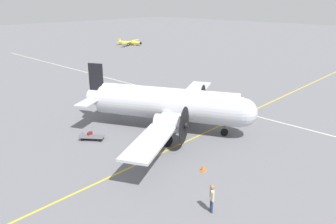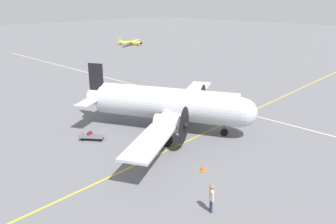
% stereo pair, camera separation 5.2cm
% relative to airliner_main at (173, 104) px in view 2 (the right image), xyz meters
% --- Properties ---
extents(ground_plane, '(300.00, 300.00, 0.00)m').
position_rel_airliner_main_xyz_m(ground_plane, '(-0.21, 0.43, -2.63)').
color(ground_plane, slate).
extents(apron_line_eastwest, '(120.00, 0.16, 0.01)m').
position_rel_airliner_main_xyz_m(apron_line_eastwest, '(-0.21, -2.81, -2.62)').
color(apron_line_eastwest, gold).
rests_on(apron_line_eastwest, ground_plane).
extents(apron_line_northsouth, '(0.16, 120.00, 0.01)m').
position_rel_airliner_main_xyz_m(apron_line_northsouth, '(9.14, 0.43, -2.62)').
color(apron_line_northsouth, silver).
rests_on(apron_line_northsouth, ground_plane).
extents(airliner_main, '(21.21, 16.55, 6.12)m').
position_rel_airliner_main_xyz_m(airliner_main, '(0.00, 0.00, 0.00)').
color(airliner_main, silver).
rests_on(airliner_main, ground_plane).
extents(crew_foreground, '(0.45, 0.49, 1.84)m').
position_rel_airliner_main_xyz_m(crew_foreground, '(-8.05, -10.55, -1.50)').
color(crew_foreground, navy).
rests_on(crew_foreground, ground_plane).
extents(suitcase_near_door, '(0.48, 0.19, 0.62)m').
position_rel_airliner_main_xyz_m(suitcase_near_door, '(-6.71, 4.21, -2.34)').
color(suitcase_near_door, maroon).
rests_on(suitcase_near_door, ground_plane).
extents(baggage_cart, '(2.07, 2.28, 0.56)m').
position_rel_airliner_main_xyz_m(baggage_cart, '(-6.82, 3.72, -2.35)').
color(baggage_cart, '#56565B').
rests_on(baggage_cart, ground_plane).
extents(light_aircraft_distant, '(9.03, 7.01, 1.85)m').
position_rel_airliner_main_xyz_m(light_aircraft_distant, '(37.30, 49.96, -1.84)').
color(light_aircraft_distant, yellow).
rests_on(light_aircraft_distant, ground_plane).
extents(traffic_cone, '(0.41, 0.41, 0.54)m').
position_rel_airliner_main_xyz_m(traffic_cone, '(-4.45, -7.16, -2.37)').
color(traffic_cone, orange).
rests_on(traffic_cone, ground_plane).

